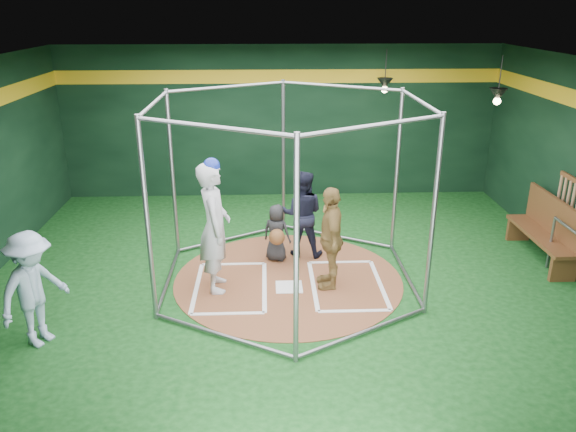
{
  "coord_description": "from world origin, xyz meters",
  "views": [
    {
      "loc": [
        -0.35,
        -8.41,
        4.32
      ],
      "look_at": [
        0.0,
        0.1,
        1.1
      ],
      "focal_mm": 35.0,
      "sensor_mm": 36.0,
      "label": 1
    }
  ],
  "objects_px": {
    "batter_figure": "(214,226)",
    "umpire": "(302,214)",
    "dugout_bench": "(547,229)",
    "visitor_leopard": "(331,238)"
  },
  "relations": [
    {
      "from": "batter_figure",
      "to": "umpire",
      "type": "xyz_separation_m",
      "value": [
        1.46,
        1.23,
        -0.28
      ]
    },
    {
      "from": "batter_figure",
      "to": "umpire",
      "type": "height_order",
      "value": "batter_figure"
    },
    {
      "from": "batter_figure",
      "to": "umpire",
      "type": "bearing_deg",
      "value": 40.2
    },
    {
      "from": "batter_figure",
      "to": "visitor_leopard",
      "type": "distance_m",
      "value": 1.84
    },
    {
      "from": "umpire",
      "to": "visitor_leopard",
      "type": "bearing_deg",
      "value": 116.44
    },
    {
      "from": "dugout_bench",
      "to": "umpire",
      "type": "bearing_deg",
      "value": 175.43
    },
    {
      "from": "batter_figure",
      "to": "dugout_bench",
      "type": "bearing_deg",
      "value": 8.65
    },
    {
      "from": "visitor_leopard",
      "to": "dugout_bench",
      "type": "height_order",
      "value": "visitor_leopard"
    },
    {
      "from": "umpire",
      "to": "dugout_bench",
      "type": "relative_size",
      "value": 0.81
    },
    {
      "from": "visitor_leopard",
      "to": "dugout_bench",
      "type": "relative_size",
      "value": 0.86
    }
  ]
}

